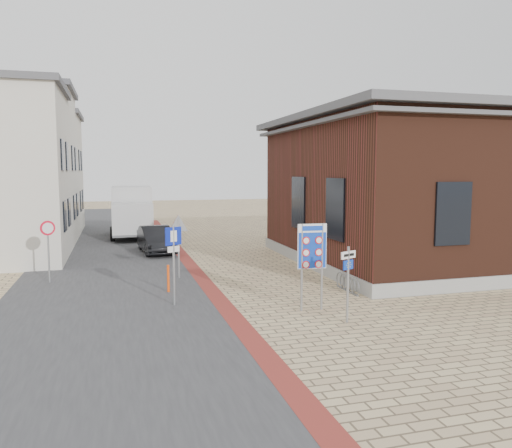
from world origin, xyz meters
TOP-DOWN VIEW (x-y plane):
  - ground at (0.00, 0.00)m, footprint 120.00×120.00m
  - road_strip at (-5.50, 15.00)m, footprint 7.00×60.00m
  - curb_strip at (-2.00, 10.00)m, footprint 0.60×40.00m
  - brick_building at (8.99, 7.00)m, footprint 13.00×13.00m
  - townhouse_mid at (-10.99, 18.00)m, footprint 7.40×6.40m
  - townhouse_far at (-10.99, 24.00)m, footprint 7.40×6.40m
  - bike_rack at (2.65, 2.20)m, footprint 0.08×1.80m
  - sedan at (-3.20, 12.71)m, footprint 1.83×4.32m
  - box_truck at (-4.15, 19.61)m, footprint 2.79×6.27m
  - border_sign at (0.50, 0.31)m, footprint 0.92×0.11m
  - essen_sign at (1.00, -1.13)m, footprint 0.55×0.28m
  - parking_sign at (-3.50, 2.00)m, footprint 0.53×0.28m
  - yield_sign at (-2.85, 6.00)m, footprint 0.89×0.12m
  - speed_sign at (-7.72, 6.56)m, footprint 0.52×0.26m
  - bollard at (-3.50, 3.79)m, footprint 0.10×0.10m

SIDE VIEW (x-z plane):
  - ground at x=0.00m, z-range 0.00..0.00m
  - road_strip at x=-5.50m, z-range 0.00..0.02m
  - curb_strip at x=-2.00m, z-range 0.00..0.03m
  - bike_rack at x=2.65m, z-range -0.04..0.56m
  - bollard at x=-3.50m, z-range 0.00..0.98m
  - sedan at x=-3.20m, z-range 0.00..1.38m
  - essen_sign at x=1.00m, z-range 0.33..2.50m
  - speed_sign at x=-7.72m, z-range 0.41..2.81m
  - box_truck at x=-4.15m, z-range 0.05..3.30m
  - parking_sign at x=-3.50m, z-range 0.48..3.07m
  - yield_sign at x=-2.85m, z-range 0.66..3.17m
  - border_sign at x=0.50m, z-range 0.58..3.26m
  - brick_building at x=8.99m, z-range 0.09..6.89m
  - townhouse_far at x=-10.99m, z-range 0.02..8.32m
  - townhouse_mid at x=-10.99m, z-range 0.02..9.12m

